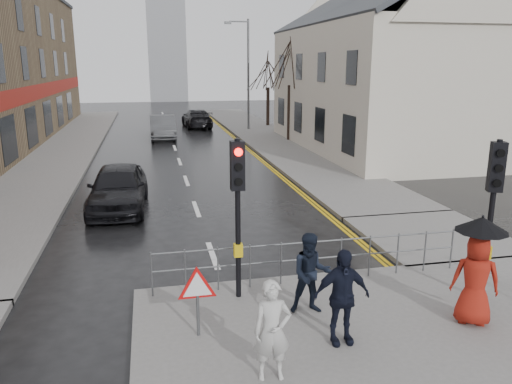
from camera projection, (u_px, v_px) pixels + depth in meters
name	position (u px, v px, depth m)	size (l,w,h in m)	color
ground	(231.00, 307.00, 10.49)	(120.00, 120.00, 0.00)	black
left_pavement	(67.00, 145.00, 30.91)	(4.00, 44.00, 0.14)	#605E5B
right_pavement	(264.00, 135.00, 35.47)	(4.00, 40.00, 0.14)	#605E5B
pavement_bridge_right	(433.00, 236.00, 14.64)	(4.00, 4.20, 0.14)	#605E5B
building_right_cream	(384.00, 67.00, 28.79)	(9.00, 16.40, 10.10)	beige
church_tower	(166.00, 33.00, 67.24)	(5.00, 5.00, 18.00)	gray
traffic_signal_near_left	(238.00, 191.00, 10.10)	(0.28, 0.27, 3.40)	black
traffic_signal_near_right	(494.00, 193.00, 9.99)	(0.34, 0.33, 3.40)	black
guard_railing_front	(311.00, 252.00, 11.24)	(7.14, 0.04, 1.00)	#595B5E
warning_sign	(197.00, 290.00, 8.92)	(0.80, 0.07, 1.35)	#595B5E
street_lamp	(246.00, 67.00, 37.01)	(1.83, 0.25, 8.00)	#595B5E
tree_near	(290.00, 61.00, 31.57)	(2.40, 2.40, 6.58)	black
tree_far	(268.00, 71.00, 39.42)	(2.40, 2.40, 5.64)	black
pedestrian_a	(272.00, 331.00, 7.72)	(0.60, 0.39, 1.64)	#B6B5B1
pedestrian_b	(311.00, 274.00, 9.81)	(0.80, 0.62, 1.65)	black
pedestrian_with_umbrella	(477.00, 267.00, 9.33)	(1.04, 0.96, 2.12)	maroon
pedestrian_d	(341.00, 297.00, 8.73)	(1.03, 0.43, 1.75)	black
car_parked	(118.00, 187.00, 17.35)	(1.87, 4.66, 1.59)	black
car_mid	(163.00, 127.00, 33.88)	(1.66, 4.76, 1.57)	#424447
car_far	(197.00, 118.00, 39.87)	(2.03, 5.00, 1.45)	black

